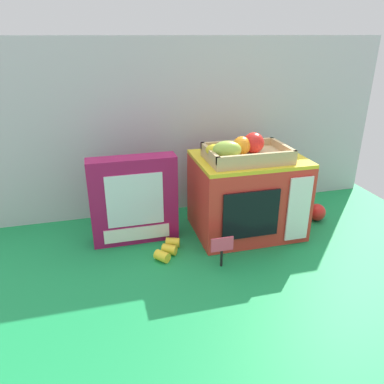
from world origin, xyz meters
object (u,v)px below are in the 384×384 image
(cookie_set_box, at_px, (134,200))
(toy_microwave, at_px, (247,195))
(loose_toy_banana, at_px, (168,249))
(price_sign, at_px, (222,247))
(loose_toy_apple, at_px, (317,212))
(food_groups_crate, at_px, (243,152))

(cookie_set_box, bearing_deg, toy_microwave, -4.84)
(toy_microwave, distance_m, loose_toy_banana, 0.34)
(price_sign, height_order, loose_toy_apple, price_sign)
(loose_toy_apple, bearing_deg, food_groups_crate, -174.75)
(price_sign, distance_m, loose_toy_banana, 0.19)
(toy_microwave, bearing_deg, price_sign, -128.90)
(toy_microwave, distance_m, cookie_set_box, 0.39)
(cookie_set_box, xyz_separation_m, loose_toy_apple, (0.68, -0.03, -0.12))
(cookie_set_box, bearing_deg, loose_toy_apple, -2.62)
(loose_toy_banana, relative_size, loose_toy_apple, 1.90)
(loose_toy_banana, distance_m, loose_toy_apple, 0.60)
(food_groups_crate, relative_size, price_sign, 2.78)
(food_groups_crate, bearing_deg, loose_toy_apple, 5.25)
(loose_toy_apple, bearing_deg, cookie_set_box, 177.38)
(price_sign, relative_size, loose_toy_banana, 0.81)
(loose_toy_banana, bearing_deg, cookie_set_box, 126.81)
(loose_toy_banana, bearing_deg, food_groups_crate, 12.02)
(cookie_set_box, bearing_deg, loose_toy_banana, -53.19)
(cookie_set_box, height_order, loose_toy_apple, cookie_set_box)
(toy_microwave, relative_size, food_groups_crate, 1.30)
(cookie_set_box, relative_size, price_sign, 2.96)
(toy_microwave, relative_size, price_sign, 3.62)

